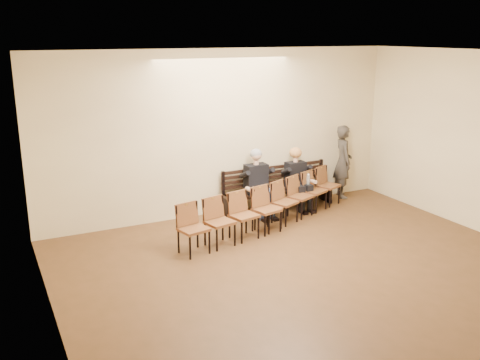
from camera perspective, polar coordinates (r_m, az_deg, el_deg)
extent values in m
plane|color=brown|center=(7.91, 14.08, -13.76)|extent=(10.00, 10.00, 0.00)
cube|color=#FBECB4|center=(11.35, -1.79, 5.04)|extent=(8.00, 0.02, 3.50)
cube|color=#FBECB4|center=(5.58, -18.00, -6.88)|extent=(0.02, 10.00, 3.50)
cube|color=white|center=(6.95, 16.00, 12.40)|extent=(8.00, 10.00, 0.02)
cube|color=black|center=(11.95, 4.13, -2.00)|extent=(2.60, 0.90, 0.45)
cube|color=silver|center=(11.36, 2.29, -1.15)|extent=(0.31, 0.25, 0.22)
cylinder|color=silver|center=(11.83, 7.27, -0.52)|extent=(0.08, 0.08, 0.24)
cube|color=black|center=(11.41, 2.59, -3.28)|extent=(0.40, 0.29, 0.28)
imported|color=#38332D|center=(12.81, 10.95, 2.51)|extent=(0.69, 0.84, 1.99)
cube|color=brown|center=(11.44, 6.45, -1.77)|extent=(2.64, 1.45, 0.87)
cube|color=brown|center=(9.96, -0.85, -4.19)|extent=(2.25, 0.96, 0.90)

